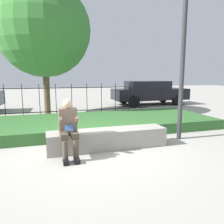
{
  "coord_description": "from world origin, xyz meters",
  "views": [
    {
      "loc": [
        -1.06,
        -4.93,
        1.74
      ],
      "look_at": [
        0.8,
        1.13,
        0.69
      ],
      "focal_mm": 35.0,
      "sensor_mm": 36.0,
      "label": 1
    }
  ],
  "objects_px": {
    "stone_bench": "(108,140)",
    "tree_behind_fence": "(44,30)",
    "street_lamp": "(184,35)",
    "car_parked_right": "(149,92)",
    "person_seated_reader": "(68,126)"
  },
  "relations": [
    {
      "from": "stone_bench",
      "to": "tree_behind_fence",
      "type": "height_order",
      "value": "tree_behind_fence"
    },
    {
      "from": "person_seated_reader",
      "to": "car_parked_right",
      "type": "distance_m",
      "value": 9.38
    },
    {
      "from": "stone_bench",
      "to": "car_parked_right",
      "type": "bearing_deg",
      "value": 56.79
    },
    {
      "from": "street_lamp",
      "to": "tree_behind_fence",
      "type": "xyz_separation_m",
      "value": [
        -3.45,
        5.04,
        0.89
      ]
    },
    {
      "from": "stone_bench",
      "to": "tree_behind_fence",
      "type": "relative_size",
      "value": 0.51
    },
    {
      "from": "stone_bench",
      "to": "car_parked_right",
      "type": "xyz_separation_m",
      "value": [
        4.68,
        7.15,
        0.57
      ]
    },
    {
      "from": "stone_bench",
      "to": "street_lamp",
      "type": "xyz_separation_m",
      "value": [
        2.12,
        0.18,
        2.58
      ]
    },
    {
      "from": "person_seated_reader",
      "to": "street_lamp",
      "type": "relative_size",
      "value": 0.27
    },
    {
      "from": "stone_bench",
      "to": "street_lamp",
      "type": "relative_size",
      "value": 0.63
    },
    {
      "from": "street_lamp",
      "to": "tree_behind_fence",
      "type": "height_order",
      "value": "tree_behind_fence"
    },
    {
      "from": "person_seated_reader",
      "to": "tree_behind_fence",
      "type": "bearing_deg",
      "value": 93.76
    },
    {
      "from": "person_seated_reader",
      "to": "tree_behind_fence",
      "type": "xyz_separation_m",
      "value": [
        -0.36,
        5.55,
        2.98
      ]
    },
    {
      "from": "street_lamp",
      "to": "person_seated_reader",
      "type": "bearing_deg",
      "value": -170.73
    },
    {
      "from": "car_parked_right",
      "to": "tree_behind_fence",
      "type": "height_order",
      "value": "tree_behind_fence"
    },
    {
      "from": "stone_bench",
      "to": "car_parked_right",
      "type": "distance_m",
      "value": 8.57
    }
  ]
}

